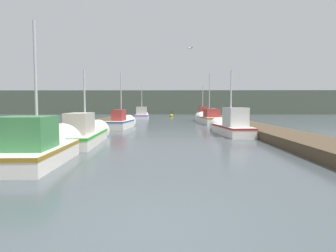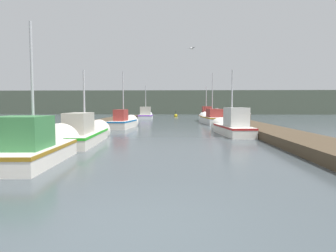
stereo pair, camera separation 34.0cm
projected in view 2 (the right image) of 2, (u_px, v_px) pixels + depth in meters
The scene contains 15 objects.
ground_plane at pixel (130, 231), 4.09m from camera, with size 200.00×200.00×0.00m.
dock_left at pixel (83, 127), 20.24m from camera, with size 2.26×40.00×0.41m.
dock_right at pixel (257, 128), 19.81m from camera, with size 2.26×40.00×0.41m.
distant_shore_ridge at pixel (176, 103), 63.35m from camera, with size 120.00×16.00×4.47m.
fishing_boat_0 at pixel (37, 147), 9.20m from camera, with size 1.87×4.56×4.69m.
fishing_boat_1 at pixel (86, 133), 13.97m from camera, with size 1.74×6.04×3.70m.
fishing_boat_2 at pixel (231, 126), 17.59m from camera, with size 1.83×5.50×4.11m.
fishing_boat_3 at pixel (124, 122), 22.77m from camera, with size 1.65×4.68×4.55m.
fishing_boat_4 at pixel (212, 119), 27.87m from camera, with size 2.09×6.02×5.02m.
fishing_boat_5 at pixel (206, 116), 32.64m from camera, with size 1.47×4.67×4.17m.
fishing_boat_6 at pixel (146, 115), 37.69m from camera, with size 1.88×4.96×4.64m.
mooring_piling_0 at pixel (248, 124), 17.60m from camera, with size 0.33×0.33×1.24m.
mooring_piling_1 at pixel (217, 115), 31.23m from camera, with size 0.37×0.37×1.40m.
channel_buoy at pixel (176, 116), 44.48m from camera, with size 0.52×0.52×1.02m.
seagull_lead at pixel (192, 48), 20.13m from camera, with size 0.46×0.49×0.12m.
Camera 2 is at (0.66, -3.96, 1.71)m, focal length 32.00 mm.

